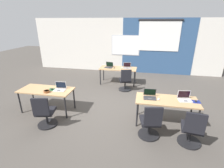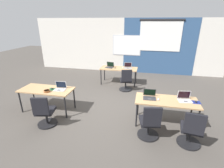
# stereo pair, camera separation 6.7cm
# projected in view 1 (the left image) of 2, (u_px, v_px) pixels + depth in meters

# --- Properties ---
(ground_plane) EXTENTS (24.00, 24.00, 0.00)m
(ground_plane) POSITION_uv_depth(u_px,v_px,m) (107.00, 106.00, 5.42)
(ground_plane) COLOR #47423D
(back_wall_assembly) EXTENTS (10.00, 0.27, 2.80)m
(back_wall_assembly) POSITION_uv_depth(u_px,v_px,m) (125.00, 46.00, 8.74)
(back_wall_assembly) COLOR silver
(back_wall_assembly) RESTS_ON ground
(desk_near_left) EXTENTS (1.60, 0.70, 0.72)m
(desk_near_left) POSITION_uv_depth(u_px,v_px,m) (46.00, 91.00, 4.95)
(desk_near_left) COLOR tan
(desk_near_left) RESTS_ON ground
(desk_near_right) EXTENTS (1.60, 0.70, 0.72)m
(desk_near_right) POSITION_uv_depth(u_px,v_px,m) (167.00, 102.00, 4.31)
(desk_near_right) COLOR tan
(desk_near_right) RESTS_ON ground
(desk_far_center) EXTENTS (1.60, 0.70, 0.72)m
(desk_far_center) POSITION_uv_depth(u_px,v_px,m) (118.00, 69.00, 7.19)
(desk_far_center) COLOR tan
(desk_far_center) RESTS_ON ground
(laptop_far_left) EXTENTS (0.37, 0.33, 0.23)m
(laptop_far_left) POSITION_uv_depth(u_px,v_px,m) (109.00, 66.00, 7.24)
(laptop_far_left) COLOR #333338
(laptop_far_left) RESTS_ON desk_far_center
(mouse_far_left) EXTENTS (0.07, 0.11, 0.03)m
(mouse_far_left) POSITION_uv_depth(u_px,v_px,m) (114.00, 68.00, 7.14)
(mouse_far_left) COLOR black
(mouse_far_left) RESTS_ON desk_far_center
(laptop_far_right) EXTENTS (0.37, 0.34, 0.23)m
(laptop_far_right) POSITION_uv_depth(u_px,v_px,m) (127.00, 67.00, 7.16)
(laptop_far_right) COLOR #9E9EA3
(laptop_far_right) RESTS_ON desk_far_center
(mouse_far_right) EXTENTS (0.09, 0.11, 0.03)m
(mouse_far_right) POSITION_uv_depth(u_px,v_px,m) (122.00, 68.00, 7.18)
(mouse_far_right) COLOR silver
(mouse_far_right) RESTS_ON desk_far_center
(chair_far_right) EXTENTS (0.54, 0.59, 0.92)m
(chair_far_right) POSITION_uv_depth(u_px,v_px,m) (125.00, 82.00, 6.54)
(chair_far_right) COLOR black
(chair_far_right) RESTS_ON ground
(laptop_near_right_end) EXTENTS (0.36, 0.31, 0.24)m
(laptop_near_right_end) POSITION_uv_depth(u_px,v_px,m) (185.00, 98.00, 4.26)
(laptop_near_right_end) COLOR silver
(laptop_near_right_end) RESTS_ON desk_near_right
(mousepad_near_right_end) EXTENTS (0.22, 0.19, 0.00)m
(mousepad_near_right_end) POSITION_uv_depth(u_px,v_px,m) (196.00, 102.00, 4.18)
(mousepad_near_right_end) COLOR navy
(mousepad_near_right_end) RESTS_ON desk_near_right
(mouse_near_right_end) EXTENTS (0.06, 0.10, 0.03)m
(mouse_near_right_end) POSITION_uv_depth(u_px,v_px,m) (196.00, 101.00, 4.17)
(mouse_near_right_end) COLOR black
(mouse_near_right_end) RESTS_ON mousepad_near_right_end
(chair_near_right_end) EXTENTS (0.52, 0.56, 0.92)m
(chair_near_right_end) POSITION_uv_depth(u_px,v_px,m) (192.00, 131.00, 3.62)
(chair_near_right_end) COLOR black
(chair_near_right_end) RESTS_ON ground
(laptop_near_left_inner) EXTENTS (0.36, 0.30, 0.24)m
(laptop_near_left_inner) POSITION_uv_depth(u_px,v_px,m) (60.00, 88.00, 4.89)
(laptop_near_left_inner) COLOR #B7B7BC
(laptop_near_left_inner) RESTS_ON desk_near_left
(mousepad_near_left_inner) EXTENTS (0.22, 0.19, 0.00)m
(mousepad_near_left_inner) POSITION_uv_depth(u_px,v_px,m) (52.00, 90.00, 4.92)
(mousepad_near_left_inner) COLOR #23512D
(mousepad_near_left_inner) RESTS_ON desk_near_left
(mouse_near_left_inner) EXTENTS (0.08, 0.11, 0.03)m
(mouse_near_left_inner) POSITION_uv_depth(u_px,v_px,m) (52.00, 89.00, 4.91)
(mouse_near_left_inner) COLOR black
(mouse_near_left_inner) RESTS_ON mousepad_near_left_inner
(chair_near_left_inner) EXTENTS (0.52, 0.58, 0.92)m
(chair_near_left_inner) POSITION_uv_depth(u_px,v_px,m) (45.00, 114.00, 4.27)
(chair_near_left_inner) COLOR black
(chair_near_left_inner) RESTS_ON ground
(laptop_near_right_inner) EXTENTS (0.34, 0.31, 0.23)m
(laptop_near_right_inner) POSITION_uv_depth(u_px,v_px,m) (150.00, 96.00, 4.39)
(laptop_near_right_inner) COLOR #333338
(laptop_near_right_inner) RESTS_ON desk_near_right
(mouse_near_right_inner) EXTENTS (0.08, 0.11, 0.03)m
(mouse_near_right_inner) POSITION_uv_depth(u_px,v_px,m) (159.00, 99.00, 4.28)
(mouse_near_right_inner) COLOR silver
(mouse_near_right_inner) RESTS_ON desk_near_right
(chair_near_right_inner) EXTENTS (0.52, 0.57, 0.92)m
(chair_near_right_inner) POSITION_uv_depth(u_px,v_px,m) (150.00, 124.00, 3.86)
(chair_near_right_inner) COLOR black
(chair_near_right_inner) RESTS_ON ground
(snack_bowl) EXTENTS (0.18, 0.18, 0.06)m
(snack_bowl) POSITION_uv_depth(u_px,v_px,m) (47.00, 91.00, 4.71)
(snack_bowl) COLOR brown
(snack_bowl) RESTS_ON desk_near_left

